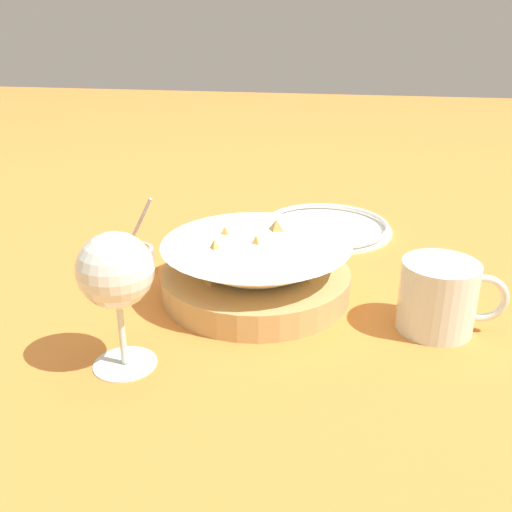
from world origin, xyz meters
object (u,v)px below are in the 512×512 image
Objects in this scene: wine_glass at (116,275)px; beer_mug at (438,299)px; food_basket at (256,271)px; sauce_cup at (130,258)px; side_plate at (326,226)px.

wine_glass is 1.22× the size of beer_mug.
food_basket is at bearing 167.22° from beer_mug.
beer_mug is (0.42, -0.10, 0.02)m from sauce_cup.
side_plate is (0.27, 0.21, -0.01)m from sauce_cup.
side_plate is at bearing 37.97° from sauce_cup.
sauce_cup is 0.43m from beer_mug.
sauce_cup reaches higher than side_plate.
sauce_cup is at bearing 110.05° from wine_glass.
wine_glass is 0.67× the size of side_plate.
food_basket is 0.20m from sauce_cup.
food_basket is 1.10× the size of side_plate.
beer_mug is (0.23, -0.05, 0.01)m from food_basket.
side_plate is (-0.15, 0.31, -0.03)m from beer_mug.
food_basket is 0.27m from side_plate.
wine_glass is at bearing -120.02° from food_basket.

